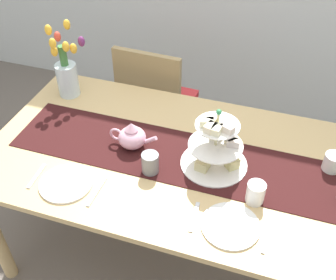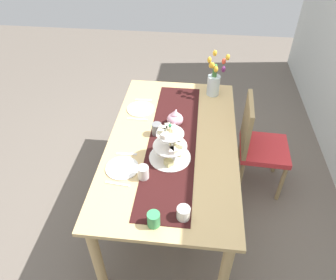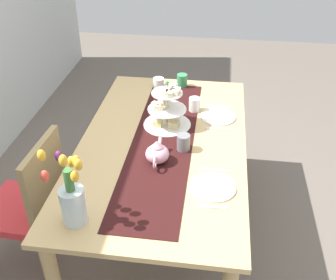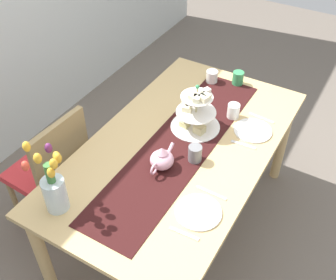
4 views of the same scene
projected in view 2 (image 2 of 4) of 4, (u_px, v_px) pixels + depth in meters
ground_plane at (172, 203)px, 2.90m from camera, size 8.00×8.00×0.00m
dining_table at (172, 150)px, 2.48m from camera, size 1.74×0.98×0.75m
chair_left at (257, 142)px, 2.78m from camera, size 0.44×0.44×0.91m
table_runner at (173, 140)px, 2.41m from camera, size 1.53×0.36×0.00m
tiered_cake_stand at (170, 147)px, 2.20m from camera, size 0.30×0.30×0.30m
teapot at (175, 119)px, 2.53m from camera, size 0.24×0.13×0.14m
tulip_vase at (214, 81)px, 2.83m from camera, size 0.18×0.19×0.41m
cream_jug at (183, 213)px, 1.85m from camera, size 0.08×0.08×0.08m
dinner_plate_left at (140, 109)px, 2.73m from camera, size 0.23×0.23×0.01m
fork_left at (143, 100)px, 2.84m from camera, size 0.02×0.15×0.01m
knife_left at (137, 119)px, 2.62m from camera, size 0.02×0.17×0.01m
dinner_plate_right at (122, 168)px, 2.19m from camera, size 0.23×0.23×0.01m
fork_right at (127, 154)px, 2.30m from camera, size 0.03×0.15×0.01m
knife_right at (118, 184)px, 2.08m from camera, size 0.03×0.17×0.01m
mug_grey at (157, 129)px, 2.44m from camera, size 0.08×0.08×0.09m
mug_white_text at (143, 172)px, 2.10m from camera, size 0.08×0.08×0.09m
mug_orange at (154, 219)px, 1.81m from camera, size 0.08×0.08×0.09m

